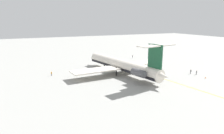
{
  "coord_description": "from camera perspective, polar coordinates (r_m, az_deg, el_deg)",
  "views": [
    {
      "loc": [
        -70.95,
        46.37,
        20.57
      ],
      "look_at": [
        -3.19,
        14.57,
        3.09
      ],
      "focal_mm": 32.6,
      "sensor_mm": 36.0,
      "label": 1
    }
  ],
  "objects": [
    {
      "name": "ground",
      "position": [
        87.22,
        7.8,
        -0.62
      ],
      "size": [
        358.23,
        358.23,
        0.0
      ],
      "primitive_type": "plane",
      "color": "#9E9E99"
    },
    {
      "name": "ground_crew_near_tail",
      "position": [
        79.59,
        -16.64,
        -1.59
      ],
      "size": [
        0.27,
        0.41,
        1.71
      ],
      "rotation": [
        0.0,
        0.0,
        2.78
      ],
      "color": "black",
      "rests_on": "ground"
    },
    {
      "name": "safety_cone_wingtip",
      "position": [
        108.83,
        1.94,
        2.39
      ],
      "size": [
        0.4,
        0.4,
        0.55
      ],
      "primitive_type": "cone",
      "color": "#EA590F",
      "rests_on": "ground"
    },
    {
      "name": "ground_crew_portside",
      "position": [
        111.29,
        5.78,
        3.02
      ],
      "size": [
        0.4,
        0.29,
        1.8
      ],
      "rotation": [
        0.0,
        0.0,
        4.13
      ],
      "color": "black",
      "rests_on": "ground"
    },
    {
      "name": "safety_cone_nose",
      "position": [
        80.62,
        24.74,
        -2.68
      ],
      "size": [
        0.4,
        0.4,
        0.55
      ],
      "primitive_type": "cone",
      "color": "#EA590F",
      "rests_on": "ground"
    },
    {
      "name": "ground_crew_starboard",
      "position": [
        84.65,
        21.23,
        -1.05
      ],
      "size": [
        0.44,
        0.28,
        1.77
      ],
      "rotation": [
        0.0,
        0.0,
        4.93
      ],
      "color": "black",
      "rests_on": "ground"
    },
    {
      "name": "main_jetliner",
      "position": [
        77.51,
        3.21,
        0.47
      ],
      "size": [
        45.09,
        40.05,
        13.17
      ],
      "rotation": [
        0.0,
        0.0,
        0.17
      ],
      "color": "silver",
      "rests_on": "ground"
    },
    {
      "name": "taxiway_centreline",
      "position": [
        83.7,
        7.98,
        -1.21
      ],
      "size": [
        79.62,
        10.51,
        0.01
      ],
      "primitive_type": "cube",
      "rotation": [
        0.0,
        0.0,
        0.13
      ],
      "color": "gold",
      "rests_on": "ground"
    },
    {
      "name": "ground_crew_near_nose",
      "position": [
        84.14,
        22.62,
        -1.28
      ],
      "size": [
        0.38,
        0.27,
        1.7
      ],
      "rotation": [
        0.0,
        0.0,
        5.25
      ],
      "color": "black",
      "rests_on": "ground"
    }
  ]
}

